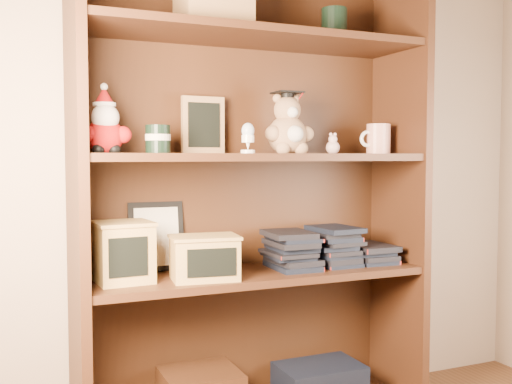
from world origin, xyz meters
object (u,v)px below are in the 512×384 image
(bookcase, at_px, (250,203))
(teacher_mug, at_px, (378,139))
(grad_teddy_bear, at_px, (288,129))
(treats_box, at_px, (123,251))

(bookcase, distance_m, teacher_mug, 0.54)
(grad_teddy_bear, xyz_separation_m, treats_box, (-0.57, 0.01, -0.39))
(grad_teddy_bear, xyz_separation_m, teacher_mug, (0.37, 0.01, -0.03))
(bookcase, bearing_deg, teacher_mug, -5.87)
(grad_teddy_bear, distance_m, treats_box, 0.69)
(bookcase, relative_size, teacher_mug, 12.94)
(grad_teddy_bear, relative_size, teacher_mug, 1.77)
(grad_teddy_bear, distance_m, teacher_mug, 0.37)
(grad_teddy_bear, relative_size, treats_box, 1.16)
(bookcase, xyz_separation_m, treats_box, (-0.45, -0.05, -0.13))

